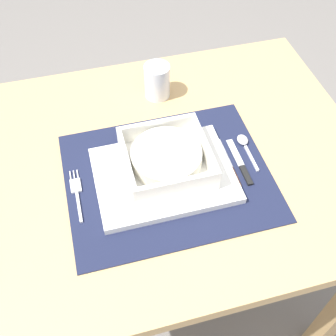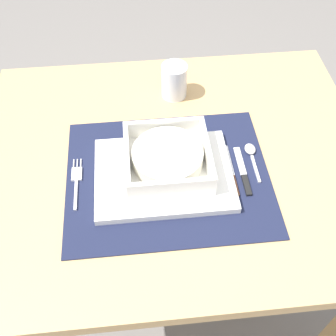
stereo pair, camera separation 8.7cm
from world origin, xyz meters
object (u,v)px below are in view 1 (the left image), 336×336
dining_table (173,185)px  porridge_bowl (166,159)px  bread_knife (229,166)px  drinking_glass (157,83)px  spoon (244,144)px  butter_knife (241,164)px  fork (77,192)px

dining_table → porridge_bowl: porridge_bowl is taller
porridge_bowl → bread_knife: porridge_bowl is taller
dining_table → bread_knife: bread_knife is taller
dining_table → drinking_glass: 0.26m
spoon → butter_knife: spoon is taller
dining_table → spoon: 0.20m
butter_knife → drinking_glass: (-0.12, 0.28, 0.03)m
fork → butter_knife: bearing=-4.7°
porridge_bowl → butter_knife: bearing=-9.9°
butter_knife → fork: bearing=176.1°
drinking_glass → spoon: bearing=-56.2°
spoon → butter_knife: bearing=-123.2°
fork → drinking_glass: (0.24, 0.26, 0.03)m
butter_knife → bread_knife: same height
dining_table → porridge_bowl: (-0.03, -0.04, 0.15)m
fork → drinking_glass: drinking_glass is taller
spoon → bread_knife: (-0.06, -0.05, -0.00)m
porridge_bowl → bread_knife: 0.14m
drinking_glass → butter_knife: bearing=-66.6°
dining_table → fork: bearing=-168.1°
dining_table → spoon: spoon is taller
spoon → bread_knife: size_ratio=0.77×
dining_table → butter_knife: (0.13, -0.07, 0.11)m
drinking_glass → fork: bearing=-132.7°
drinking_glass → porridge_bowl: bearing=-99.6°
dining_table → spoon: (0.16, -0.01, 0.12)m
dining_table → drinking_glass: drinking_glass is taller
butter_knife → bread_knife: size_ratio=0.95×
bread_knife → drinking_glass: bearing=106.5°
fork → butter_knife: size_ratio=0.99×
porridge_bowl → drinking_glass: 0.25m
butter_knife → porridge_bowl: bearing=169.3°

